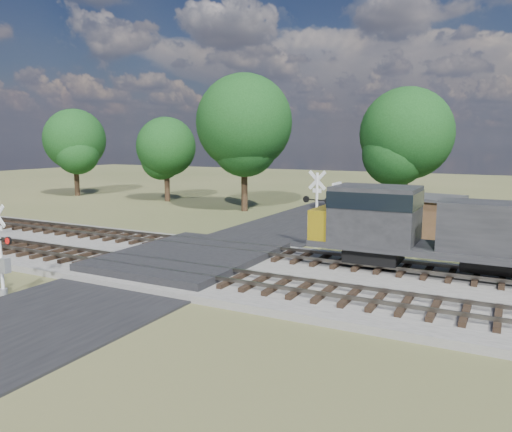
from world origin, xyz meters
The scene contains 10 objects.
ground centered at (0.00, 0.00, 0.00)m, with size 160.00×160.00×0.00m, color #414D29.
ballast_bed centered at (10.00, 0.50, 0.15)m, with size 140.00×10.00×0.30m, color gray.
road centered at (0.00, 0.00, 0.04)m, with size 7.00×60.00×0.08m, color black.
crossing_panel centered at (0.00, 0.50, 0.32)m, with size 7.00×9.00×0.62m, color #262628.
track_near centered at (3.12, -2.00, 0.41)m, with size 140.00×2.60×0.33m.
track_far centered at (3.12, 3.00, 0.41)m, with size 140.00×2.60×0.33m.
crossing_signal_near centered at (-3.69, -7.16, 1.54)m, with size 1.50×0.32×3.71m.
crossing_signal_far centered at (4.05, 7.28, 1.86)m, with size 1.80×0.43×4.48m.
equipment_shed centered at (9.30, 13.17, 1.37)m, with size 4.70×4.70×2.70m.
treeline centered at (9.93, 19.56, 6.95)m, with size 78.36×9.81×11.87m.
Camera 1 is at (14.16, -19.63, 6.15)m, focal length 35.00 mm.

